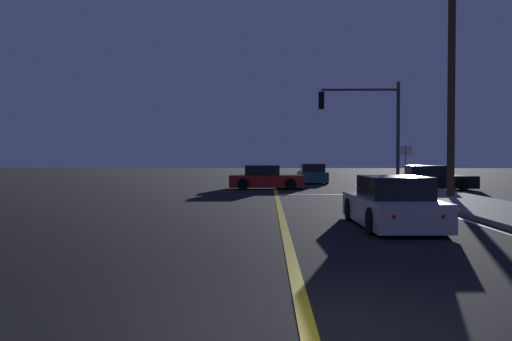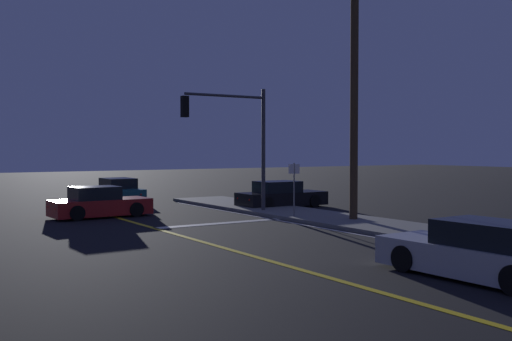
{
  "view_description": "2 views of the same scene",
  "coord_description": "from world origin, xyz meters",
  "px_view_note": "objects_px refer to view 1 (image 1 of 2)",
  "views": [
    {
      "loc": [
        -0.43,
        -5.62,
        1.86
      ],
      "look_at": [
        -0.9,
        16.95,
        1.27
      ],
      "focal_mm": 38.77,
      "sensor_mm": 36.0,
      "label": 1
    },
    {
      "loc": [
        -8.68,
        0.31,
        2.94
      ],
      "look_at": [
        -0.69,
        12.81,
        2.41
      ],
      "focal_mm": 41.8,
      "sensor_mm": 36.0,
      "label": 2
    }
  ],
  "objects_px": {
    "car_parked_curb_red": "(265,179)",
    "utility_pole_right": "(451,71)",
    "traffic_signal_near_right": "(369,118)",
    "street_sign_corner": "(406,162)",
    "car_mid_block_silver": "(392,205)",
    "car_lead_oncoming_black": "(431,179)",
    "car_distant_tail_teal": "(312,175)"
  },
  "relations": [
    {
      "from": "utility_pole_right",
      "to": "car_mid_block_silver",
      "type": "bearing_deg",
      "value": -116.15
    },
    {
      "from": "car_mid_block_silver",
      "to": "utility_pole_right",
      "type": "bearing_deg",
      "value": 61.89
    },
    {
      "from": "car_mid_block_silver",
      "to": "car_parked_curb_red",
      "type": "bearing_deg",
      "value": 99.48
    },
    {
      "from": "car_mid_block_silver",
      "to": "car_distant_tail_teal",
      "type": "distance_m",
      "value": 23.67
    },
    {
      "from": "car_distant_tail_teal",
      "to": "street_sign_corner",
      "type": "bearing_deg",
      "value": -75.06
    },
    {
      "from": "car_distant_tail_teal",
      "to": "car_parked_curb_red",
      "type": "bearing_deg",
      "value": -115.64
    },
    {
      "from": "car_lead_oncoming_black",
      "to": "car_distant_tail_teal",
      "type": "distance_m",
      "value": 9.61
    },
    {
      "from": "car_parked_curb_red",
      "to": "street_sign_corner",
      "type": "distance_m",
      "value": 8.5
    },
    {
      "from": "car_parked_curb_red",
      "to": "car_lead_oncoming_black",
      "type": "xyz_separation_m",
      "value": [
        9.14,
        -0.67,
        0.0
      ]
    },
    {
      "from": "car_parked_curb_red",
      "to": "utility_pole_right",
      "type": "relative_size",
      "value": 0.4
    },
    {
      "from": "car_mid_block_silver",
      "to": "traffic_signal_near_right",
      "type": "distance_m",
      "value": 14.82
    },
    {
      "from": "car_parked_curb_red",
      "to": "car_lead_oncoming_black",
      "type": "distance_m",
      "value": 9.16
    },
    {
      "from": "car_parked_curb_red",
      "to": "traffic_signal_near_right",
      "type": "xyz_separation_m",
      "value": [
        5.39,
        -2.45,
        3.24
      ]
    },
    {
      "from": "car_parked_curb_red",
      "to": "street_sign_corner",
      "type": "bearing_deg",
      "value": 49.04
    },
    {
      "from": "car_distant_tail_teal",
      "to": "traffic_signal_near_right",
      "type": "xyz_separation_m",
      "value": [
        2.17,
        -9.35,
        3.24
      ]
    },
    {
      "from": "car_mid_block_silver",
      "to": "traffic_signal_near_right",
      "type": "xyz_separation_m",
      "value": [
        2.0,
        14.32,
        3.24
      ]
    },
    {
      "from": "car_mid_block_silver",
      "to": "traffic_signal_near_right",
      "type": "height_order",
      "value": "traffic_signal_near_right"
    },
    {
      "from": "car_parked_curb_red",
      "to": "traffic_signal_near_right",
      "type": "relative_size",
      "value": 0.75
    },
    {
      "from": "car_parked_curb_red",
      "to": "car_distant_tail_teal",
      "type": "relative_size",
      "value": 0.95
    },
    {
      "from": "car_lead_oncoming_black",
      "to": "utility_pole_right",
      "type": "xyz_separation_m",
      "value": [
        -1.13,
        -6.7,
        4.91
      ]
    },
    {
      "from": "utility_pole_right",
      "to": "street_sign_corner",
      "type": "relative_size",
      "value": 4.49
    },
    {
      "from": "car_distant_tail_teal",
      "to": "street_sign_corner",
      "type": "height_order",
      "value": "street_sign_corner"
    },
    {
      "from": "traffic_signal_near_right",
      "to": "utility_pole_right",
      "type": "xyz_separation_m",
      "value": [
        2.61,
        -4.92,
        1.67
      ]
    },
    {
      "from": "traffic_signal_near_right",
      "to": "utility_pole_right",
      "type": "relative_size",
      "value": 0.53
    },
    {
      "from": "car_distant_tail_teal",
      "to": "traffic_signal_near_right",
      "type": "relative_size",
      "value": 0.79
    },
    {
      "from": "car_distant_tail_teal",
      "to": "utility_pole_right",
      "type": "bearing_deg",
      "value": -72.09
    },
    {
      "from": "utility_pole_right",
      "to": "street_sign_corner",
      "type": "xyz_separation_m",
      "value": [
        -1.4,
        2.12,
        -3.9
      ]
    },
    {
      "from": "car_parked_curb_red",
      "to": "utility_pole_right",
      "type": "distance_m",
      "value": 11.94
    },
    {
      "from": "car_mid_block_silver",
      "to": "traffic_signal_near_right",
      "type": "bearing_deg",
      "value": 80.09
    },
    {
      "from": "car_mid_block_silver",
      "to": "utility_pole_right",
      "type": "distance_m",
      "value": 11.57
    },
    {
      "from": "traffic_signal_near_right",
      "to": "street_sign_corner",
      "type": "bearing_deg",
      "value": 113.45
    },
    {
      "from": "car_lead_oncoming_black",
      "to": "car_distant_tail_teal",
      "type": "height_order",
      "value": "same"
    }
  ]
}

